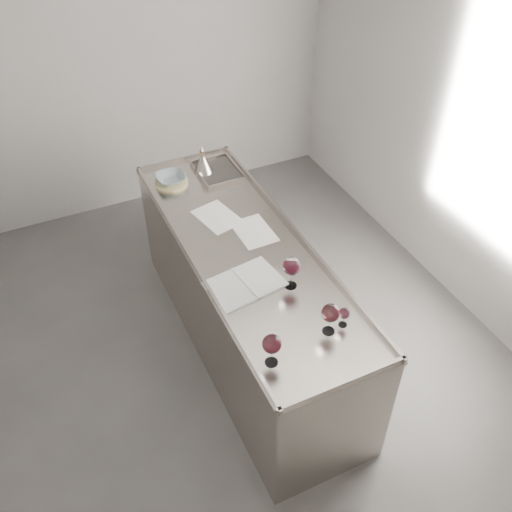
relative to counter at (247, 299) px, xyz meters
name	(u,v)px	position (x,y,z in m)	size (l,w,h in m)	color
room_shell	(183,240)	(-0.50, -0.30, 0.93)	(4.54, 5.04, 2.84)	#4C4A48
counter	(247,299)	(0.00, 0.00, 0.00)	(0.77, 2.42, 0.97)	#9D948D
wine_glass_left	(272,345)	(-0.27, -0.90, 0.61)	(0.10, 0.10, 0.20)	white
wine_glass_middle	(331,314)	(0.11, -0.85, 0.61)	(0.10, 0.10, 0.20)	white
wine_glass_right	(292,267)	(0.10, -0.43, 0.62)	(0.11, 0.11, 0.21)	white
wine_glass_small	(344,314)	(0.21, -0.84, 0.56)	(0.06, 0.06, 0.12)	white
notebook	(245,284)	(-0.15, -0.31, 0.47)	(0.48, 0.36, 0.02)	silver
loose_paper_top	(254,231)	(0.12, 0.13, 0.47)	(0.23, 0.33, 0.00)	silver
loose_paper_under	(217,217)	(-0.04, 0.39, 0.47)	(0.23, 0.34, 0.00)	white
trivet	(171,182)	(-0.19, 0.92, 0.48)	(0.24, 0.24, 0.02)	#CDBF84
ceramic_bowl	(171,178)	(-0.19, 0.92, 0.51)	(0.21, 0.21, 0.05)	#899BA0
wine_funnel	(203,164)	(0.08, 0.97, 0.54)	(0.15, 0.15, 0.22)	#ADA39A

